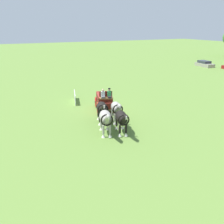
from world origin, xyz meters
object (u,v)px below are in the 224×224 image
(show_wagon, at_px, (104,100))
(draft_horse_rear_near, at_px, (116,108))
(draft_horse_rear_off, at_px, (102,108))
(draft_horse_lead_off, at_px, (106,118))
(parked_vehicle_a, at_px, (204,64))
(draft_horse_lead_near, at_px, (122,118))

(show_wagon, xyz_separation_m, draft_horse_rear_near, (3.54, -0.49, 0.17))
(draft_horse_rear_off, xyz_separation_m, draft_horse_lead_off, (2.46, -0.82, 0.03))
(draft_horse_lead_off, bearing_deg, parked_vehicle_a, 123.35)
(draft_horse_rear_off, bearing_deg, draft_horse_lead_near, 8.13)
(draft_horse_rear_near, xyz_separation_m, draft_horse_rear_off, (-0.42, -1.23, 0.04))
(show_wagon, distance_m, draft_horse_rear_off, 3.58)
(show_wagon, bearing_deg, draft_horse_lead_near, -12.34)
(draft_horse_lead_near, height_order, parked_vehicle_a, draft_horse_lead_near)
(draft_horse_rear_near, distance_m, draft_horse_lead_off, 2.90)
(show_wagon, xyz_separation_m, draft_horse_rear_off, (3.13, -1.73, 0.22))
(show_wagon, relative_size, draft_horse_rear_off, 1.88)
(draft_horse_rear_near, distance_m, draft_horse_lead_near, 2.60)
(draft_horse_rear_off, xyz_separation_m, draft_horse_lead_near, (2.88, 0.41, -0.05))
(show_wagon, height_order, draft_horse_rear_near, show_wagon)
(draft_horse_rear_near, xyz_separation_m, draft_horse_lead_near, (2.46, -0.82, -0.01))
(draft_horse_rear_near, relative_size, draft_horse_lead_off, 0.98)
(show_wagon, height_order, draft_horse_rear_off, show_wagon)
(parked_vehicle_a, bearing_deg, draft_horse_rear_near, -57.52)
(draft_horse_lead_near, relative_size, draft_horse_lead_off, 0.99)
(show_wagon, relative_size, draft_horse_lead_near, 1.79)
(parked_vehicle_a, bearing_deg, draft_horse_lead_off, -56.65)
(parked_vehicle_a, bearing_deg, draft_horse_lead_near, -55.19)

